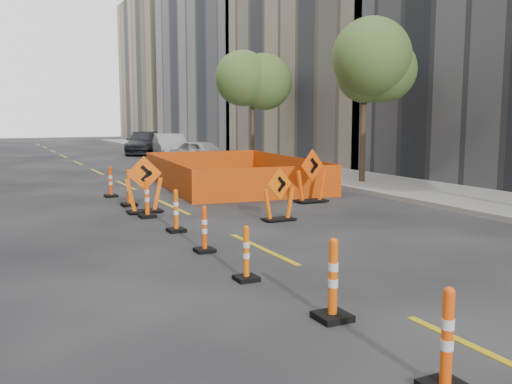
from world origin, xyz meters
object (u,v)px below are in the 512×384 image
channelizer_6 (147,198)px  chevron_sign_center (279,194)px  channelizer_1 (447,340)px  channelizer_7 (129,188)px  channelizer_8 (111,182)px  channelizer_5 (176,211)px  parked_car_near (203,153)px  chevron_sign_right (311,176)px  parked_car_far (143,143)px  channelizer_3 (246,253)px  parked_car_mid (170,147)px  chevron_sign_left (144,185)px  channelizer_4 (204,229)px  channelizer_2 (333,279)px

channelizer_6 → chevron_sign_center: bearing=-33.6°
channelizer_1 → chevron_sign_center: bearing=71.9°
channelizer_7 → channelizer_8: 2.17m
channelizer_5 → parked_car_near: (6.77, 16.21, 0.21)m
channelizer_8 → chevron_sign_center: size_ratio=0.75×
chevron_sign_right → parked_car_near: bearing=65.5°
chevron_sign_center → parked_car_far: bearing=65.9°
channelizer_6 → chevron_sign_right: (5.36, 0.38, 0.30)m
channelizer_3 → chevron_sign_center: 5.49m
chevron_sign_center → parked_car_near: (3.92, 16.01, 0.02)m
channelizer_6 → channelizer_8: size_ratio=1.03×
channelizer_5 → channelizer_7: channelizer_7 is taller
channelizer_5 → parked_car_mid: bearing=72.8°
channelizer_7 → chevron_sign_left: (0.10, -1.42, 0.24)m
channelizer_1 → parked_car_mid: size_ratio=0.22×
channelizer_5 → parked_car_near: bearing=67.3°
channelizer_1 → chevron_sign_right: (5.32, 11.24, 0.30)m
channelizer_4 → channelizer_2: bearing=-87.8°
channelizer_1 → chevron_sign_right: chevron_sign_right is taller
parked_car_near → channelizer_1: bearing=-126.1°
channelizer_2 → channelizer_7: 10.86m
chevron_sign_right → parked_car_mid: size_ratio=0.34×
channelizer_5 → chevron_sign_center: bearing=4.2°
parked_car_mid → channelizer_1: bearing=-93.0°
channelizer_8 → parked_car_far: (6.58, 20.71, 0.27)m
channelizer_4 → channelizer_5: bearing=86.9°
channelizer_1 → channelizer_8: 15.20m
channelizer_2 → chevron_sign_left: 9.44m
channelizer_6 → channelizer_8: bearing=90.9°
chevron_sign_center → channelizer_5: bearing=167.6°
channelizer_6 → channelizer_8: (-0.07, 4.34, -0.01)m
chevron_sign_left → channelizer_1: bearing=-78.0°
channelizer_4 → channelizer_7: 6.51m
channelizer_6 → channelizer_8: channelizer_6 is taller
channelizer_3 → parked_car_near: (6.98, 20.56, 0.25)m
channelizer_8 → chevron_sign_left: chevron_sign_left is taller
channelizer_7 → parked_car_far: parked_car_far is taller
parked_car_mid → parked_car_far: (-0.21, 5.77, -0.01)m
channelizer_8 → parked_car_near: parked_car_near is taller
channelizer_2 → channelizer_8: bearing=91.0°
channelizer_3 → chevron_sign_center: (3.06, 4.55, 0.23)m
channelizer_8 → parked_car_near: 11.93m
channelizer_2 → chevron_sign_right: 10.46m
chevron_sign_right → channelizer_2: bearing=-138.1°
channelizer_3 → channelizer_7: (0.14, 8.68, 0.09)m
channelizer_7 → chevron_sign_center: (2.92, -4.13, 0.13)m
channelizer_1 → channelizer_4: 6.51m
channelizer_2 → channelizer_6: (-0.15, 8.68, -0.03)m
chevron_sign_center → channelizer_2: bearing=-129.1°
channelizer_4 → channelizer_5: 2.17m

